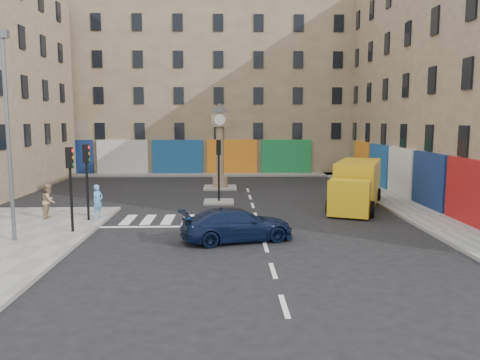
{
  "coord_description": "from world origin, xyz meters",
  "views": [
    {
      "loc": [
        -1.56,
        -20.06,
        5.01
      ],
      "look_at": [
        -0.86,
        3.3,
        2.0
      ],
      "focal_mm": 35.0,
      "sensor_mm": 36.0,
      "label": 1
    }
  ],
  "objects_px": {
    "traffic_light_left_near": "(70,176)",
    "pedestrian_blue": "(98,201)",
    "traffic_light_island": "(219,160)",
    "navy_sedan": "(237,225)",
    "traffic_light_left_far": "(87,170)",
    "lamp_post": "(7,125)",
    "clock_pillar": "(220,140)",
    "yellow_van": "(357,185)",
    "pedestrian_tan": "(49,201)"
  },
  "relations": [
    {
      "from": "lamp_post",
      "to": "pedestrian_blue",
      "type": "height_order",
      "value": "lamp_post"
    },
    {
      "from": "clock_pillar",
      "to": "pedestrian_tan",
      "type": "relative_size",
      "value": 3.56
    },
    {
      "from": "traffic_light_left_far",
      "to": "pedestrian_tan",
      "type": "height_order",
      "value": "traffic_light_left_far"
    },
    {
      "from": "yellow_van",
      "to": "pedestrian_tan",
      "type": "xyz_separation_m",
      "value": [
        -16.35,
        -3.24,
        -0.29
      ]
    },
    {
      "from": "traffic_light_island",
      "to": "navy_sedan",
      "type": "xyz_separation_m",
      "value": [
        0.9,
        -9.02,
        -1.91
      ]
    },
    {
      "from": "traffic_light_left_near",
      "to": "pedestrian_blue",
      "type": "height_order",
      "value": "traffic_light_left_near"
    },
    {
      "from": "traffic_light_island",
      "to": "pedestrian_blue",
      "type": "relative_size",
      "value": 2.24
    },
    {
      "from": "traffic_light_left_far",
      "to": "traffic_light_left_near",
      "type": "bearing_deg",
      "value": -90.0
    },
    {
      "from": "traffic_light_island",
      "to": "yellow_van",
      "type": "bearing_deg",
      "value": -11.46
    },
    {
      "from": "navy_sedan",
      "to": "yellow_van",
      "type": "distance_m",
      "value": 10.25
    },
    {
      "from": "navy_sedan",
      "to": "pedestrian_blue",
      "type": "distance_m",
      "value": 8.11
    },
    {
      "from": "yellow_van",
      "to": "traffic_light_left_far",
      "type": "bearing_deg",
      "value": -143.1
    },
    {
      "from": "clock_pillar",
      "to": "yellow_van",
      "type": "relative_size",
      "value": 0.82
    },
    {
      "from": "traffic_light_left_near",
      "to": "clock_pillar",
      "type": "relative_size",
      "value": 0.61
    },
    {
      "from": "navy_sedan",
      "to": "pedestrian_blue",
      "type": "relative_size",
      "value": 2.86
    },
    {
      "from": "clock_pillar",
      "to": "pedestrian_tan",
      "type": "height_order",
      "value": "clock_pillar"
    },
    {
      "from": "yellow_van",
      "to": "pedestrian_blue",
      "type": "height_order",
      "value": "yellow_van"
    },
    {
      "from": "traffic_light_left_far",
      "to": "clock_pillar",
      "type": "height_order",
      "value": "clock_pillar"
    },
    {
      "from": "traffic_light_left_far",
      "to": "pedestrian_blue",
      "type": "distance_m",
      "value": 1.79
    },
    {
      "from": "traffic_light_left_far",
      "to": "traffic_light_island",
      "type": "distance_m",
      "value": 8.3
    },
    {
      "from": "clock_pillar",
      "to": "traffic_light_island",
      "type": "bearing_deg",
      "value": -90.0
    },
    {
      "from": "pedestrian_tan",
      "to": "navy_sedan",
      "type": "bearing_deg",
      "value": -117.08
    },
    {
      "from": "traffic_light_left_near",
      "to": "clock_pillar",
      "type": "height_order",
      "value": "clock_pillar"
    },
    {
      "from": "yellow_van",
      "to": "pedestrian_blue",
      "type": "relative_size",
      "value": 4.51
    },
    {
      "from": "lamp_post",
      "to": "clock_pillar",
      "type": "height_order",
      "value": "lamp_post"
    },
    {
      "from": "traffic_light_left_far",
      "to": "lamp_post",
      "type": "xyz_separation_m",
      "value": [
        -1.9,
        -3.8,
        2.17
      ]
    },
    {
      "from": "traffic_light_left_far",
      "to": "navy_sedan",
      "type": "bearing_deg",
      "value": -26.68
    },
    {
      "from": "traffic_light_left_near",
      "to": "traffic_light_island",
      "type": "xyz_separation_m",
      "value": [
        6.3,
        7.8,
        -0.03
      ]
    },
    {
      "from": "traffic_light_island",
      "to": "yellow_van",
      "type": "xyz_separation_m",
      "value": [
        7.96,
        -1.61,
        -1.3
      ]
    },
    {
      "from": "lamp_post",
      "to": "clock_pillar",
      "type": "xyz_separation_m",
      "value": [
        8.2,
        15.2,
        -1.24
      ]
    },
    {
      "from": "navy_sedan",
      "to": "pedestrian_blue",
      "type": "height_order",
      "value": "pedestrian_blue"
    },
    {
      "from": "pedestrian_tan",
      "to": "yellow_van",
      "type": "bearing_deg",
      "value": -81.72
    },
    {
      "from": "traffic_light_island",
      "to": "clock_pillar",
      "type": "relative_size",
      "value": 0.61
    },
    {
      "from": "lamp_post",
      "to": "pedestrian_blue",
      "type": "xyz_separation_m",
      "value": [
        2.2,
        4.43,
        -3.82
      ]
    },
    {
      "from": "clock_pillar",
      "to": "pedestrian_tan",
      "type": "xyz_separation_m",
      "value": [
        -8.39,
        -10.85,
        -2.54
      ]
    },
    {
      "from": "traffic_light_left_far",
      "to": "yellow_van",
      "type": "distance_m",
      "value": 14.82
    },
    {
      "from": "traffic_light_left_near",
      "to": "traffic_light_island",
      "type": "bearing_deg",
      "value": 51.07
    },
    {
      "from": "clock_pillar",
      "to": "traffic_light_left_far",
      "type": "bearing_deg",
      "value": -118.94
    },
    {
      "from": "clock_pillar",
      "to": "yellow_van",
      "type": "distance_m",
      "value": 11.24
    },
    {
      "from": "lamp_post",
      "to": "yellow_van",
      "type": "bearing_deg",
      "value": 25.14
    },
    {
      "from": "pedestrian_tan",
      "to": "lamp_post",
      "type": "bearing_deg",
      "value": 179.52
    },
    {
      "from": "yellow_van",
      "to": "pedestrian_tan",
      "type": "bearing_deg",
      "value": -146.75
    },
    {
      "from": "pedestrian_blue",
      "to": "traffic_light_left_far",
      "type": "bearing_deg",
      "value": -173.49
    },
    {
      "from": "traffic_light_left_far",
      "to": "clock_pillar",
      "type": "distance_m",
      "value": 13.05
    },
    {
      "from": "clock_pillar",
      "to": "navy_sedan",
      "type": "distance_m",
      "value": 15.31
    },
    {
      "from": "traffic_light_island",
      "to": "pedestrian_tan",
      "type": "distance_m",
      "value": 9.82
    },
    {
      "from": "yellow_van",
      "to": "clock_pillar",
      "type": "bearing_deg",
      "value": 158.34
    },
    {
      "from": "traffic_light_island",
      "to": "lamp_post",
      "type": "xyz_separation_m",
      "value": [
        -8.2,
        -9.2,
        2.2
      ]
    },
    {
      "from": "pedestrian_blue",
      "to": "traffic_light_island",
      "type": "bearing_deg",
      "value": -19.66
    },
    {
      "from": "traffic_light_left_near",
      "to": "navy_sedan",
      "type": "height_order",
      "value": "traffic_light_left_near"
    }
  ]
}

